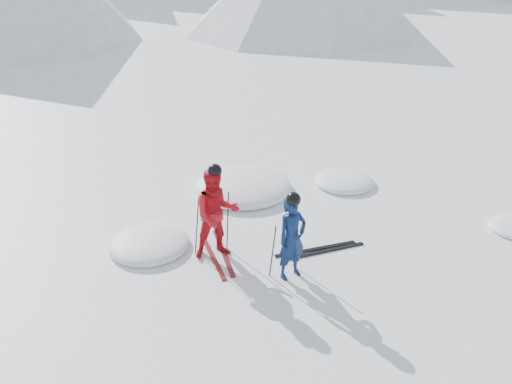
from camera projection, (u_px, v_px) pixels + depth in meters
ground at (341, 231)px, 11.27m from camera, size 160.00×160.00×0.00m
skier_blue at (292, 238)px, 9.48m from camera, size 0.61×0.43×1.58m
skier_red at (216, 214)px, 10.05m from camera, size 0.99×0.84×1.80m
pole_blue_left at (273, 251)px, 9.59m from camera, size 0.11×0.08×1.05m
pole_blue_right at (296, 241)px, 9.90m from camera, size 0.11×0.07×1.05m
pole_red_left at (197, 226)px, 10.25m from camera, size 0.12×0.10×1.20m
pole_red_right at (228, 221)px, 10.43m from camera, size 0.12×0.08×1.20m
ski_worn_left at (212, 256)px, 10.39m from camera, size 0.37×1.69×0.03m
ski_worn_right at (223, 252)px, 10.50m from camera, size 0.49×1.67×0.03m
ski_loose_a at (316, 249)px, 10.61m from camera, size 1.69×0.40×0.03m
ski_loose_b at (324, 251)px, 10.54m from camera, size 1.69×0.34×0.03m
snow_lumps at (258, 201)px, 12.47m from camera, size 8.27×6.07×0.51m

